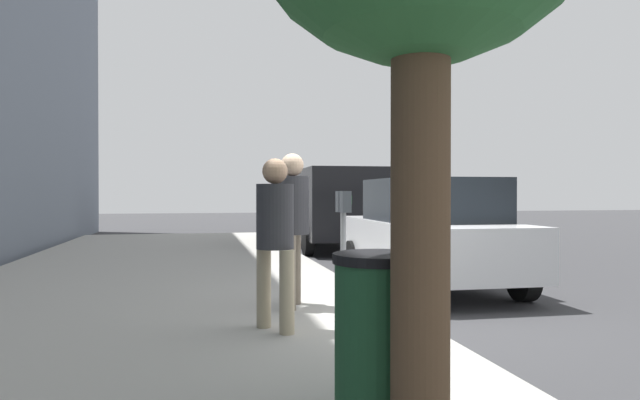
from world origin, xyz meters
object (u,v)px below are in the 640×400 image
Objects in this scene: parked_van_far at (332,204)px; trash_bin at (380,335)px; pedestrian_at_meter at (292,215)px; parked_sedan_near at (429,233)px; parking_meter at (343,223)px; pedestrian_bystander at (275,230)px.

trash_bin is (-12.04, 2.60, -0.60)m from parked_van_far.
parked_sedan_near is (1.84, -2.56, -0.37)m from pedestrian_at_meter.
parking_meter is 1.40× the size of trash_bin.
parked_sedan_near is at bearing -45.52° from parking_meter.
pedestrian_at_meter is at bearing 84.26° from parking_meter.
pedestrian_at_meter reaches higher than parked_sedan_near.
parked_sedan_near is (1.90, -1.94, -0.27)m from parking_meter.
parked_sedan_near is at bearing 54.20° from pedestrian_at_meter.
parking_meter is at bearing 16.87° from pedestrian_bystander.
pedestrian_bystander reaches higher than parking_meter.
parked_van_far is at bearing -12.21° from trash_bin.
parked_sedan_near is (2.97, -2.93, -0.27)m from pedestrian_bystander.
parking_meter is 3.50m from trash_bin.
parked_sedan_near is at bearing 15.22° from pedestrian_bystander.
pedestrian_at_meter is 3.52m from trash_bin.
pedestrian_at_meter is 1.85× the size of trash_bin.
pedestrian_bystander is (-1.06, 0.99, -0.00)m from parking_meter.
parked_sedan_near is 4.40× the size of trash_bin.
trash_bin is at bearing -72.14° from pedestrian_at_meter.
parked_sedan_near is 0.84× the size of parked_van_far.
parked_van_far is (8.64, -1.94, 0.09)m from parking_meter.
pedestrian_bystander is at bearing -89.56° from pedestrian_at_meter.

